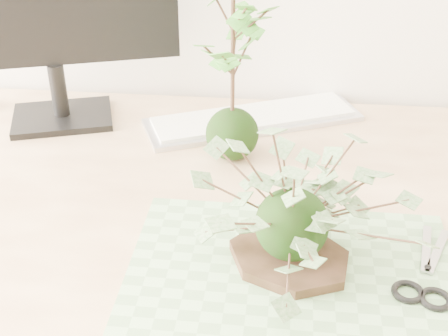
{
  "coord_description": "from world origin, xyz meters",
  "views": [
    {
      "loc": [
        0.07,
        0.4,
        1.3
      ],
      "look_at": [
        0.0,
        1.14,
        0.84
      ],
      "focal_mm": 50.0,
      "sensor_mm": 36.0,
      "label": 1
    }
  ],
  "objects": [
    {
      "name": "desk",
      "position": [
        0.02,
        1.23,
        0.65
      ],
      "size": [
        1.6,
        0.7,
        0.74
      ],
      "color": "#D4B584",
      "rests_on": "ground_plane"
    },
    {
      "name": "scissors",
      "position": [
        0.28,
        1.03,
        0.75
      ],
      "size": [
        0.09,
        0.18,
        0.01
      ],
      "rotation": [
        0.0,
        0.0,
        -0.3
      ],
      "color": "#969699",
      "rests_on": "cutting_mat"
    },
    {
      "name": "maple_kokedama",
      "position": [
        -0.01,
        1.34,
        1.01
      ],
      "size": [
        0.25,
        0.25,
        0.38
      ],
      "rotation": [
        0.0,
        0.0,
        -0.23
      ],
      "color": "black",
      "rests_on": "desk"
    },
    {
      "name": "cutting_mat",
      "position": [
        0.1,
        1.05,
        0.74
      ],
      "size": [
        0.44,
        0.3,
        0.0
      ],
      "primitive_type": "cube",
      "rotation": [
        0.0,
        0.0,
        -0.01
      ],
      "color": "#66935C",
      "rests_on": "desk"
    },
    {
      "name": "keyboard",
      "position": [
        0.02,
        1.48,
        0.75
      ],
      "size": [
        0.43,
        0.28,
        0.02
      ],
      "rotation": [
        0.0,
        0.0,
        0.41
      ],
      "color": "silver",
      "rests_on": "desk"
    },
    {
      "name": "stone_dish",
      "position": [
        0.1,
        1.06,
        0.75
      ],
      "size": [
        0.23,
        0.23,
        0.01
      ],
      "primitive_type": "cylinder",
      "rotation": [
        0.0,
        0.0,
        -0.42
      ],
      "color": "black",
      "rests_on": "cutting_mat"
    },
    {
      "name": "ivy_kokedama",
      "position": [
        0.1,
        1.06,
        0.85
      ],
      "size": [
        0.31,
        0.31,
        0.2
      ],
      "rotation": [
        0.0,
        0.0,
        0.14
      ],
      "color": "black",
      "rests_on": "stone_dish"
    }
  ]
}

